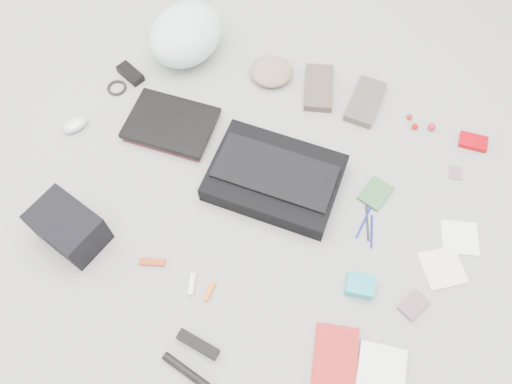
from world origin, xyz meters
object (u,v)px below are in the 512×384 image
at_px(bike_helmet, 186,34).
at_px(book_red, 335,358).
at_px(messenger_bag, 275,178).
at_px(accordion_wallet, 360,286).
at_px(camera_bag, 69,227).
at_px(laptop, 171,123).

relative_size(bike_helmet, book_red, 1.71).
relative_size(messenger_bag, accordion_wallet, 5.12).
bearing_deg(book_red, messenger_bag, 114.78).
bearing_deg(camera_bag, accordion_wallet, 25.86).
relative_size(laptop, book_red, 1.64).
height_order(bike_helmet, accordion_wallet, bike_helmet).
height_order(book_red, accordion_wallet, accordion_wallet).
distance_m(laptop, accordion_wallet, 0.93).
xyz_separation_m(messenger_bag, book_red, (0.41, -0.50, -0.03)).
height_order(messenger_bag, book_red, messenger_bag).
xyz_separation_m(book_red, accordion_wallet, (-0.00, 0.25, 0.01)).
bearing_deg(bike_helmet, book_red, -36.19).
height_order(bike_helmet, camera_bag, bike_helmet).
distance_m(messenger_bag, camera_bag, 0.73).
relative_size(messenger_bag, laptop, 1.40).
xyz_separation_m(messenger_bag, accordion_wallet, (0.41, -0.25, -0.02)).
relative_size(messenger_bag, book_red, 2.29).
distance_m(book_red, accordion_wallet, 0.25).
bearing_deg(accordion_wallet, messenger_bag, 137.03).
xyz_separation_m(messenger_bag, bike_helmet, (-0.58, 0.44, 0.06)).
bearing_deg(bike_helmet, laptop, -65.15).
bearing_deg(bike_helmet, accordion_wallet, -27.80).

